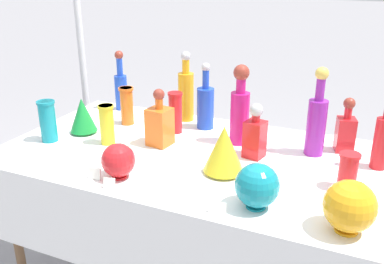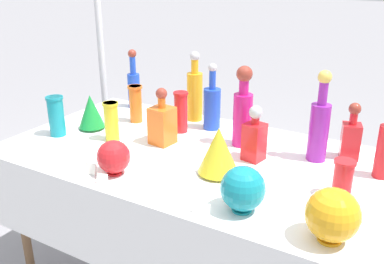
{
  "view_description": "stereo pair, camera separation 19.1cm",
  "coord_description": "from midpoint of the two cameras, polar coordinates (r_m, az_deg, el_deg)",
  "views": [
    {
      "loc": [
        0.73,
        -1.63,
        1.56
      ],
      "look_at": [
        0.0,
        0.0,
        0.86
      ],
      "focal_mm": 40.0,
      "sensor_mm": 36.0,
      "label": 1
    },
    {
      "loc": [
        0.9,
        -1.54,
        1.56
      ],
      "look_at": [
        0.0,
        0.0,
        0.86
      ],
      "focal_mm": 40.0,
      "sensor_mm": 36.0,
      "label": 2
    }
  ],
  "objects": [
    {
      "name": "price_tag_left",
      "position": [
        1.77,
        -10.36,
        -4.91
      ],
      "size": [
        0.05,
        0.02,
        0.05
      ],
      "primitive_type": "cube",
      "rotation": [
        -0.21,
        0.0,
        0.07
      ],
      "color": "white",
      "rests_on": "display_table"
    },
    {
      "name": "tall_bottle_1",
      "position": [
        2.32,
        2.74,
        5.22
      ],
      "size": [
        0.08,
        0.08,
        0.38
      ],
      "color": "orange",
      "rests_on": "display_table"
    },
    {
      "name": "display_table",
      "position": [
        1.95,
        2.21,
        -4.97
      ],
      "size": [
        1.73,
        0.97,
        0.76
      ],
      "color": "white",
      "rests_on": "ground"
    },
    {
      "name": "slender_vase_0",
      "position": [
        1.69,
        22.63,
        -5.67
      ],
      "size": [
        0.08,
        0.08,
        0.14
      ],
      "color": "red",
      "rests_on": "display_table"
    },
    {
      "name": "tall_bottle_3",
      "position": [
        2.0,
        9.53,
        2.71
      ],
      "size": [
        0.09,
        0.09,
        0.38
      ],
      "color": "#C61972",
      "rests_on": "display_table"
    },
    {
      "name": "slender_vase_4",
      "position": [
        2.31,
        -5.19,
        3.88
      ],
      "size": [
        0.08,
        0.08,
        0.2
      ],
      "color": "orange",
      "rests_on": "display_table"
    },
    {
      "name": "slender_vase_1",
      "position": [
        2.19,
        -15.31,
        2.17
      ],
      "size": [
        0.09,
        0.09,
        0.2
      ],
      "color": "teal",
      "rests_on": "display_table"
    },
    {
      "name": "square_decanter_1",
      "position": [
        2.01,
        -1.29,
        1.22
      ],
      "size": [
        0.11,
        0.11,
        0.27
      ],
      "color": "orange",
      "rests_on": "display_table"
    },
    {
      "name": "canopy_pole",
      "position": [
        2.96,
        -10.3,
        11.9
      ],
      "size": [
        0.18,
        0.18,
        2.7
      ],
      "color": "silver",
      "rests_on": "ground"
    },
    {
      "name": "round_bowl_1",
      "position": [
        1.74,
        -7.35,
        -3.39
      ],
      "size": [
        0.14,
        0.14,
        0.14
      ],
      "color": "red",
      "rests_on": "display_table"
    },
    {
      "name": "slender_vase_3",
      "position": [
        2.15,
        1.05,
        2.79
      ],
      "size": [
        0.08,
        0.08,
        0.21
      ],
      "color": "red",
      "rests_on": "display_table"
    },
    {
      "name": "slender_vase_2",
      "position": [
        2.07,
        -8.12,
        1.52
      ],
      "size": [
        0.08,
        0.08,
        0.19
      ],
      "color": "yellow",
      "rests_on": "display_table"
    },
    {
      "name": "price_tag_center",
      "position": [
        1.49,
        5.0,
        -10.27
      ],
      "size": [
        0.06,
        0.03,
        0.04
      ],
      "primitive_type": "cube",
      "rotation": [
        -0.21,
        0.0,
        0.22
      ],
      "color": "white",
      "rests_on": "display_table"
    },
    {
      "name": "price_tag_right",
      "position": [
        1.69,
        -8.74,
        -6.27
      ],
      "size": [
        0.05,
        0.03,
        0.04
      ],
      "primitive_type": "cube",
      "rotation": [
        -0.21,
        0.0,
        0.24
      ],
      "color": "white",
      "rests_on": "display_table"
    },
    {
      "name": "fluted_vase_1",
      "position": [
        1.72,
        6.74,
        -2.51
      ],
      "size": [
        0.17,
        0.17,
        0.2
      ],
      "color": "yellow",
      "rests_on": "display_table"
    },
    {
      "name": "round_bowl_0",
      "position": [
        1.42,
        22.04,
        -10.33
      ],
      "size": [
        0.17,
        0.17,
        0.18
      ],
      "color": "orange",
      "rests_on": "display_table"
    },
    {
      "name": "square_decanter_2",
      "position": [
        2.02,
        23.02,
        -0.58
      ],
      "size": [
        0.1,
        0.1,
        0.25
      ],
      "color": "red",
      "rests_on": "display_table"
    },
    {
      "name": "fluted_vase_0",
      "position": [
        2.24,
        -11.02,
        2.66
      ],
      "size": [
        0.14,
        0.14,
        0.18
      ],
      "color": "#198C38",
      "rests_on": "display_table"
    },
    {
      "name": "round_bowl_2",
      "position": [
        1.49,
        10.48,
        -7.54
      ],
      "size": [
        0.16,
        0.16,
        0.17
      ],
      "color": "teal",
      "rests_on": "display_table"
    },
    {
      "name": "square_decanter_0",
      "position": [
        1.88,
        11.23,
        -0.72
      ],
      "size": [
        0.1,
        0.1,
        0.25
      ],
      "color": "red",
      "rests_on": "display_table"
    },
    {
      "name": "tall_bottle_2",
      "position": [
        1.93,
        19.37,
        0.81
      ],
      "size": [
        0.08,
        0.08,
        0.4
      ],
      "color": "purple",
      "rests_on": "display_table"
    },
    {
      "name": "tall_bottle_5",
      "position": [
        2.2,
        5.18,
        3.51
      ],
      "size": [
        0.09,
        0.09,
        0.34
      ],
      "color": "blue",
      "rests_on": "display_table"
    },
    {
      "name": "tall_bottle_4",
      "position": [
        2.55,
        -5.65,
        6.24
      ],
      "size": [
        0.07,
        0.07,
        0.35
      ],
      "color": "blue",
      "rests_on": "display_table"
    }
  ]
}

